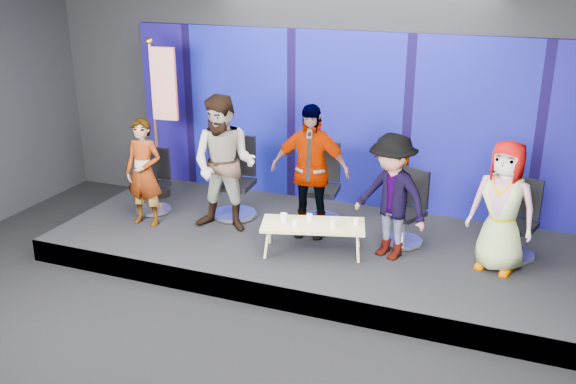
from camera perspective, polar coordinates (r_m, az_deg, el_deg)
name	(u,v)px	position (r m, az deg, el deg)	size (l,w,h in m)	color
ground	(234,355)	(6.87, -4.79, -14.23)	(10.00, 10.00, 0.00)	black
room_walls	(227,126)	(5.86, -5.47, 5.83)	(10.02, 8.02, 3.51)	black
riser	(314,247)	(8.81, 2.36, -4.90)	(7.00, 3.00, 0.30)	black
backdrop	(348,120)	(9.64, 5.35, 6.38)	(7.00, 0.08, 2.60)	#12064C
chair_a	(154,191)	(9.73, -11.80, 0.08)	(0.54, 0.54, 0.94)	silver
panelist_a	(144,173)	(9.13, -12.68, 1.69)	(0.56, 0.37, 1.53)	black
chair_b	(236,191)	(9.36, -4.68, 0.11)	(0.71, 0.71, 1.17)	silver
panelist_b	(224,164)	(8.71, -5.69, 2.46)	(0.92, 0.72, 1.89)	black
chair_c	(321,196)	(9.16, 2.94, -0.38)	(0.70, 0.70, 1.12)	silver
panelist_c	(310,171)	(8.53, 1.95, 1.90)	(1.06, 0.44, 1.82)	black
chair_d	(406,220)	(8.59, 10.41, -2.43)	(0.73, 0.73, 0.99)	silver
panelist_d	(391,197)	(7.99, 9.16, -0.43)	(1.04, 0.60, 1.60)	black
chair_e	(516,232)	(8.57, 19.64, -3.36)	(0.69, 0.69, 1.00)	silver
panelist_e	(503,207)	(7.96, 18.56, -1.28)	(0.79, 0.51, 1.61)	black
coffee_table	(313,226)	(8.15, 2.24, -3.04)	(1.40, 0.89, 0.40)	tan
mug_a	(284,217)	(8.18, -0.39, -2.28)	(0.09, 0.09, 0.11)	white
mug_b	(295,223)	(8.03, 0.63, -2.80)	(0.07, 0.07, 0.09)	white
mug_c	(310,217)	(8.22, 1.93, -2.27)	(0.07, 0.07, 0.09)	white
mug_d	(333,223)	(8.04, 4.04, -2.81)	(0.08, 0.08, 0.09)	white
mug_e	(356,222)	(8.12, 6.07, -2.64)	(0.07, 0.07, 0.09)	white
flag_stand	(161,116)	(10.00, -11.19, 6.67)	(0.57, 0.33, 2.48)	black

